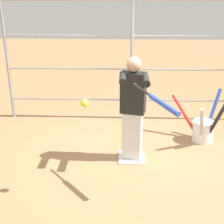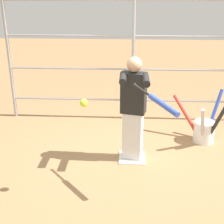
{
  "view_description": "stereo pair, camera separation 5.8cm",
  "coord_description": "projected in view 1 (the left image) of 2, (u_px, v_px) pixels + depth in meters",
  "views": [
    {
      "loc": [
        0.13,
        4.25,
        2.47
      ],
      "look_at": [
        0.29,
        0.37,
        0.92
      ],
      "focal_mm": 50.0,
      "sensor_mm": 36.0,
      "label": 1
    },
    {
      "loc": [
        0.08,
        4.25,
        2.47
      ],
      "look_at": [
        0.29,
        0.37,
        0.92
      ],
      "focal_mm": 50.0,
      "sensor_mm": 36.0,
      "label": 2
    }
  ],
  "objects": [
    {
      "name": "bat_bucket",
      "position": [
        203.0,
        128.0,
        5.33
      ],
      "size": [
        0.87,
        0.88,
        0.86
      ],
      "color": "white",
      "rests_on": "ground"
    },
    {
      "name": "home_plate",
      "position": [
        132.0,
        157.0,
        4.85
      ],
      "size": [
        0.4,
        0.4,
        0.02
      ],
      "color": "white",
      "rests_on": "ground"
    },
    {
      "name": "batter",
      "position": [
        133.0,
        107.0,
        4.52
      ],
      "size": [
        0.4,
        0.6,
        1.59
      ],
      "color": "silver",
      "rests_on": "ground"
    },
    {
      "name": "baseball_bat_swinging",
      "position": [
        160.0,
        102.0,
        3.61
      ],
      "size": [
        0.52,
        0.71,
        0.19
      ],
      "color": "black"
    },
    {
      "name": "ground_plane",
      "position": [
        132.0,
        158.0,
        4.86
      ],
      "size": [
        24.0,
        24.0,
        0.0
      ],
      "primitive_type": "plane",
      "color": "#9E754C"
    },
    {
      "name": "softball_in_flight",
      "position": [
        85.0,
        103.0,
        3.55
      ],
      "size": [
        0.1,
        0.1,
        0.1
      ],
      "color": "yellow"
    },
    {
      "name": "fence_backstop",
      "position": [
        132.0,
        53.0,
        5.85
      ],
      "size": [
        4.83,
        0.06,
        2.66
      ],
      "color": "#939399",
      "rests_on": "ground"
    }
  ]
}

